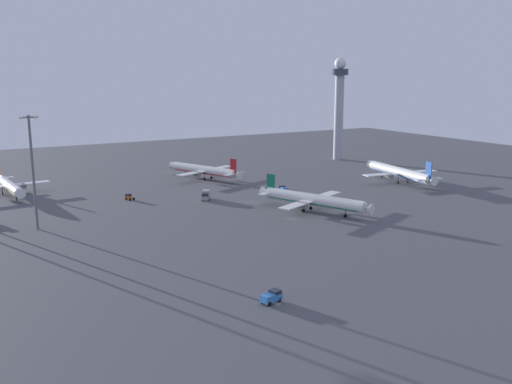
{
  "coord_description": "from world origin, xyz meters",
  "views": [
    {
      "loc": [
        -87.43,
        -131.93,
        41.6
      ],
      "look_at": [
        0.41,
        21.84,
        4.0
      ],
      "focal_mm": 39.05,
      "sensor_mm": 36.0,
      "label": 1
    }
  ],
  "objects": [
    {
      "name": "catering_truck",
      "position": [
        -11.11,
        35.89,
        1.58
      ],
      "size": [
        4.96,
        6.05,
        3.05
      ],
      "rotation": [
        0.0,
        0.0,
        2.59
      ],
      "color": "gray",
      "rests_on": "ground"
    },
    {
      "name": "pushback_tug",
      "position": [
        -33.87,
        48.61,
        1.07
      ],
      "size": [
        2.85,
        3.53,
        2.05
      ],
      "rotation": [
        0.0,
        0.0,
        0.4
      ],
      "color": "#D85919",
      "rests_on": "ground"
    },
    {
      "name": "cargo_loader",
      "position": [
        -36.91,
        -49.3,
        1.18
      ],
      "size": [
        4.5,
        2.96,
        2.25
      ],
      "rotation": [
        0.0,
        0.0,
        4.97
      ],
      "color": "#3372BF",
      "rests_on": "ground"
    },
    {
      "name": "airplane_far_stand",
      "position": [
        -68.01,
        76.67,
        3.49
      ],
      "size": [
        28.04,
        35.97,
        9.22
      ],
      "rotation": [
        0.0,
        0.0,
        3.24
      ],
      "color": "white",
      "rests_on": "ground"
    },
    {
      "name": "control_tower",
      "position": [
        84.03,
        86.32,
        28.13
      ],
      "size": [
        8.0,
        8.0,
        49.43
      ],
      "color": "#A8A8B2",
      "rests_on": "ground"
    },
    {
      "name": "apron_light_central",
      "position": [
        -66.51,
        25.3,
        17.45
      ],
      "size": [
        4.8,
        0.9,
        31.09
      ],
      "color": "slate",
      "rests_on": "ground"
    },
    {
      "name": "ground_plane",
      "position": [
        0.0,
        0.0,
        0.0
      ],
      "size": [
        416.0,
        416.0,
        0.0
      ],
      "primitive_type": "plane",
      "color": "#4C4C51"
    },
    {
      "name": "airplane_mid_apron",
      "position": [
        4.14,
        70.19,
        3.66
      ],
      "size": [
        28.5,
        36.13,
        9.7
      ],
      "rotation": [
        0.0,
        0.0,
        0.39
      ],
      "color": "silver",
      "rests_on": "ground"
    },
    {
      "name": "airplane_near_gate",
      "position": [
        67.31,
        25.66,
        4.02
      ],
      "size": [
        32.34,
        41.41,
        10.63
      ],
      "rotation": [
        0.0,
        0.0,
        -0.14
      ],
      "color": "silver",
      "rests_on": "ground"
    },
    {
      "name": "maintenance_van",
      "position": [
        18.41,
        33.62,
        1.18
      ],
      "size": [
        2.9,
        4.49,
        2.25
      ],
      "rotation": [
        0.0,
        0.0,
        6.04
      ],
      "color": "#3372BF",
      "rests_on": "ground"
    },
    {
      "name": "airplane_terminal_side",
      "position": [
        10.21,
        3.97,
        3.82
      ],
      "size": [
        29.62,
        37.54,
        10.11
      ],
      "rotation": [
        0.0,
        0.0,
        3.54
      ],
      "color": "silver",
      "rests_on": "ground"
    }
  ]
}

